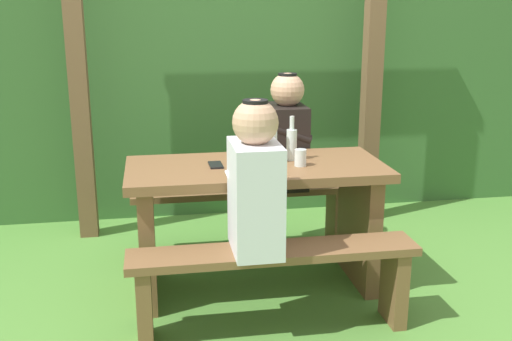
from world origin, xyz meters
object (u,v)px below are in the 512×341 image
object	(u,v)px
person_white_shirt	(255,183)
bottle_left	(272,144)
bench_near	(274,273)
bench_far	(243,206)
bottle_right	(292,143)
cell_phone	(216,165)
drinking_glass	(300,158)
person_black_coat	(287,135)
picnic_table	(256,205)

from	to	relation	value
person_white_shirt	bottle_left	bearing A→B (deg)	70.85
bench_near	bottle_left	size ratio (longest dim) A/B	5.35
bench_near	bench_far	bearing A→B (deg)	90.00
bench_far	bottle_right	xyz separation A→B (m)	(0.21, -0.43, 0.50)
bottle_right	cell_phone	distance (m)	0.45
bottle_left	person_white_shirt	bearing A→B (deg)	-109.15
drinking_glass	cell_phone	xyz separation A→B (m)	(-0.45, 0.08, -0.04)
bench_far	person_black_coat	distance (m)	0.54
bench_near	cell_phone	distance (m)	0.70
bench_near	cell_phone	xyz separation A→B (m)	(-0.22, 0.52, 0.41)
picnic_table	drinking_glass	bearing A→B (deg)	-15.27
picnic_table	bench_far	world-z (taller)	picnic_table
bottle_left	bench_far	bearing A→B (deg)	100.80
bench_near	bench_far	size ratio (longest dim) A/B	1.00
person_black_coat	bottle_right	world-z (taller)	person_black_coat
bench_near	cell_phone	size ratio (longest dim) A/B	10.00
bottle_right	picnic_table	bearing A→B (deg)	-161.76
picnic_table	person_black_coat	world-z (taller)	person_black_coat
person_white_shirt	cell_phone	distance (m)	0.53
bottle_left	cell_phone	world-z (taller)	bottle_left
bottle_left	cell_phone	size ratio (longest dim) A/B	1.87
picnic_table	cell_phone	bearing A→B (deg)	176.35
picnic_table	bench_near	xyz separation A→B (m)	(0.00, -0.51, -0.18)
person_white_shirt	cell_phone	bearing A→B (deg)	103.99
picnic_table	bottle_right	bearing A→B (deg)	18.24
picnic_table	bottle_right	size ratio (longest dim) A/B	5.64
drinking_glass	person_black_coat	bearing A→B (deg)	84.78
person_black_coat	drinking_glass	bearing A→B (deg)	-95.22
bench_far	picnic_table	bearing A→B (deg)	-90.00
picnic_table	bottle_left	size ratio (longest dim) A/B	5.35
bench_near	bench_far	xyz separation A→B (m)	(0.00, 1.01, 0.00)
bottle_left	cell_phone	bearing A→B (deg)	-178.32
person_white_shirt	bottle_left	size ratio (longest dim) A/B	2.75
bench_far	cell_phone	bearing A→B (deg)	-114.02
picnic_table	person_white_shirt	world-z (taller)	person_white_shirt
bench_near	cell_phone	bearing A→B (deg)	112.86
bench_near	bench_far	world-z (taller)	same
person_black_coat	cell_phone	size ratio (longest dim) A/B	5.14
person_white_shirt	person_black_coat	distance (m)	1.07
bottle_right	bench_far	bearing A→B (deg)	116.14
bottle_right	cell_phone	size ratio (longest dim) A/B	1.77
drinking_glass	bench_near	bearing A→B (deg)	-117.65
cell_phone	person_black_coat	bearing A→B (deg)	43.02
picnic_table	bench_near	size ratio (longest dim) A/B	1.00
person_white_shirt	bottle_left	world-z (taller)	person_white_shirt
bottle_left	drinking_glass	bearing A→B (deg)	-31.72
bottle_right	person_white_shirt	bearing A→B (deg)	-117.96
bench_near	bench_far	distance (m)	1.01
bench_far	bottle_left	size ratio (longest dim) A/B	5.35
bench_near	person_white_shirt	xyz separation A→B (m)	(-0.09, 0.00, 0.46)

